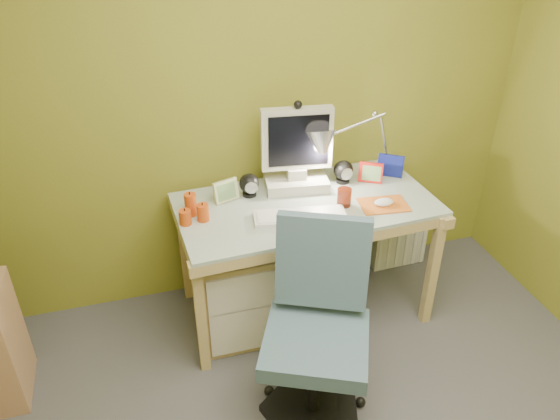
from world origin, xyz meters
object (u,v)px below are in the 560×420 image
object	(u,v)px
monitor	(297,148)
desk_lamp	(375,129)
desk	(305,258)
radiator	(397,238)
task_chair	(316,342)

from	to	relation	value
monitor	desk_lamp	size ratio (longest dim) A/B	0.81
desk	radiator	distance (m)	0.80
monitor	radiator	distance (m)	1.07
monitor	desk	bearing A→B (deg)	-82.49
desk	task_chair	world-z (taller)	task_chair
desk	desk_lamp	size ratio (longest dim) A/B	2.31
desk	desk_lamp	distance (m)	0.82
task_chair	monitor	bearing A→B (deg)	102.94
desk	radiator	world-z (taller)	desk
monitor	radiator	size ratio (longest dim) A/B	1.31
desk	radiator	xyz separation A→B (m)	(0.73, 0.27, -0.18)
monitor	desk_lamp	world-z (taller)	desk_lamp
radiator	task_chair	bearing A→B (deg)	-134.68
task_chair	desk_lamp	bearing A→B (deg)	79.59
monitor	radiator	xyz separation A→B (m)	(0.73, 0.09, -0.78)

